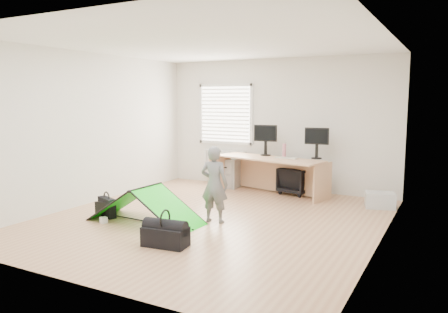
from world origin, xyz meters
The scene contains 18 objects.
ground centered at (0.00, 0.00, 0.00)m, with size 5.50×5.50×0.00m, color tan.
back_wall centered at (0.00, 2.75, 1.35)m, with size 5.00×0.02×2.70m, color silver.
window centered at (-1.20, 2.71, 1.55)m, with size 1.20×0.06×1.20m, color silver.
radiator centered at (-1.20, 2.67, 0.45)m, with size 1.00×0.12×0.60m, color silver.
desk centered at (0.11, 2.04, 0.37)m, with size 2.18×0.69×0.74m, color tan.
filing_cabinet centered at (-0.93, 2.43, 0.31)m, with size 0.40×0.53×0.62m, color #ABADB0.
monitor_left centered at (-0.08, 2.33, 0.97)m, with size 0.47×0.10×0.45m, color black.
monitor_right centered at (0.97, 2.34, 0.96)m, with size 0.46×0.10×0.44m, color black.
keyboard centered at (0.44, 2.11, 0.75)m, with size 0.42×0.14×0.02m, color beige.
thermos centered at (0.32, 2.33, 0.87)m, with size 0.07×0.07×0.26m, color #C66F7F.
office_chair centered at (0.56, 2.40, 0.27)m, with size 0.58×0.59×0.54m, color black.
person centered at (0.11, -0.11, 0.59)m, with size 0.43×0.28×1.18m, color slate.
kite centered at (-0.82, -0.62, 0.27)m, with size 1.77×0.78×0.55m, color #15DE17, non-canonical shape.
storage_crate centered at (2.21, 2.02, 0.14)m, with size 0.49×0.34×0.27m, color silver.
tote_bag centered at (-1.29, 2.64, 0.17)m, with size 0.29×0.13×0.34m, color #1F9972.
laptop_bag centered at (-1.57, -0.65, 0.15)m, with size 0.41×0.12×0.31m, color black.
white_box centered at (-1.35, -0.96, 0.05)m, with size 0.09×0.09×0.09m, color silver.
duffel_bag centered at (0.10, -1.37, 0.13)m, with size 0.58×0.29×0.25m, color black.
Camera 1 is at (3.31, -5.79, 1.87)m, focal length 35.00 mm.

